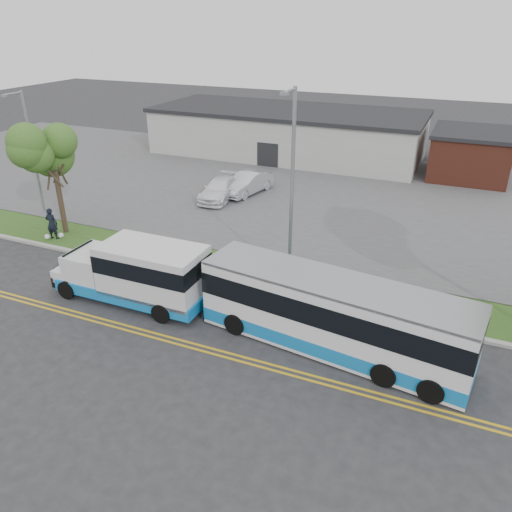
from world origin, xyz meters
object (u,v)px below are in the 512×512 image
at_px(pedestrian, 52,224).
at_px(parked_car_a, 248,183).
at_px(transit_bus, 332,315).
at_px(streetlight_far, 31,148).
at_px(parked_car_b, 220,189).
at_px(streetlight_near, 292,184).
at_px(tree_west, 52,152).
at_px(shuttle_bus, 139,271).

height_order(pedestrian, parked_car_a, pedestrian).
bearing_deg(transit_bus, streetlight_far, 169.65).
bearing_deg(parked_car_b, streetlight_far, -150.03).
height_order(streetlight_far, transit_bus, streetlight_far).
bearing_deg(streetlight_near, pedestrian, -177.58).
height_order(streetlight_far, pedestrian, streetlight_far).
bearing_deg(tree_west, streetlight_near, -1.80).
relative_size(streetlight_far, shuttle_bus, 1.02).
relative_size(streetlight_near, parked_car_b, 1.89).
distance_m(streetlight_far, parked_car_a, 15.03).
height_order(tree_west, transit_bus, tree_west).
distance_m(transit_bus, parked_car_b, 19.04).
distance_m(streetlight_near, parked_car_b, 14.05).
xyz_separation_m(tree_west, shuttle_bus, (9.22, -5.00, -3.53)).
xyz_separation_m(parked_car_a, parked_car_b, (-1.37, -1.89, -0.07)).
height_order(tree_west, streetlight_far, streetlight_far).
bearing_deg(streetlight_near, transit_bus, -52.53).
bearing_deg(parked_car_b, streetlight_near, -53.54).
distance_m(streetlight_near, parked_car_a, 14.66).
height_order(shuttle_bus, parked_car_a, shuttle_bus).
relative_size(streetlight_near, transit_bus, 0.84).
relative_size(streetlight_far, parked_car_b, 1.59).
bearing_deg(transit_bus, tree_west, 172.31).
bearing_deg(streetlight_near, parked_car_a, 122.77).
relative_size(tree_west, shuttle_bus, 0.88).
relative_size(streetlight_far, parked_car_a, 1.65).
xyz_separation_m(tree_west, streetlight_near, (15.00, -0.47, 0.11)).
distance_m(streetlight_near, streetlight_far, 19.20).
bearing_deg(streetlight_far, parked_car_b, 35.64).
bearing_deg(transit_bus, shuttle_bus, -172.56).
height_order(streetlight_near, parked_car_a, streetlight_near).
distance_m(streetlight_far, pedestrian, 6.28).
bearing_deg(streetlight_near, tree_west, 178.20).
xyz_separation_m(streetlight_near, streetlight_far, (-19.00, 2.69, -0.76)).
xyz_separation_m(shuttle_bus, parked_car_b, (-3.17, 14.42, -0.77)).
xyz_separation_m(streetlight_near, pedestrian, (-14.90, -0.63, -4.16)).
relative_size(tree_west, transit_bus, 0.61).
relative_size(streetlight_near, parked_car_a, 1.96).
distance_m(pedestrian, parked_car_b, 12.09).
bearing_deg(pedestrian, tree_west, -98.00).
bearing_deg(parked_car_a, streetlight_far, -128.79).
distance_m(tree_west, parked_car_a, 14.17).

